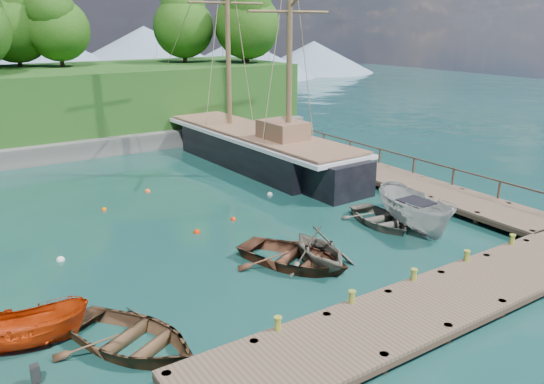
{
  "coord_description": "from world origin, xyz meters",
  "views": [
    {
      "loc": [
        -11.95,
        -16.89,
        9.63
      ],
      "look_at": [
        1.06,
        2.95,
        2.0
      ],
      "focal_mm": 35.0,
      "sensor_mm": 36.0,
      "label": 1
    }
  ],
  "objects_px": {
    "rowboat_0": "(132,348)",
    "rowboat_1": "(319,266)",
    "cabin_boat_white": "(414,229)",
    "rowboat_3": "(380,224)",
    "rowboat_2": "(294,265)",
    "motorboat_orange": "(28,348)",
    "schooner": "(258,151)"
  },
  "relations": [
    {
      "from": "rowboat_1",
      "to": "rowboat_2",
      "type": "xyz_separation_m",
      "value": [
        -0.79,
        0.65,
        0.0
      ]
    },
    {
      "from": "rowboat_2",
      "to": "rowboat_0",
      "type": "bearing_deg",
      "value": 169.81
    },
    {
      "from": "rowboat_2",
      "to": "schooner",
      "type": "height_order",
      "value": "schooner"
    },
    {
      "from": "rowboat_3",
      "to": "rowboat_2",
      "type": "bearing_deg",
      "value": -157.39
    },
    {
      "from": "rowboat_2",
      "to": "motorboat_orange",
      "type": "bearing_deg",
      "value": 156.16
    },
    {
      "from": "rowboat_0",
      "to": "rowboat_1",
      "type": "xyz_separation_m",
      "value": [
        8.41,
        1.39,
        0.0
      ]
    },
    {
      "from": "rowboat_0",
      "to": "motorboat_orange",
      "type": "bearing_deg",
      "value": 117.9
    },
    {
      "from": "rowboat_3",
      "to": "rowboat_0",
      "type": "bearing_deg",
      "value": -156.11
    },
    {
      "from": "cabin_boat_white",
      "to": "rowboat_3",
      "type": "bearing_deg",
      "value": 138.31
    },
    {
      "from": "motorboat_orange",
      "to": "cabin_boat_white",
      "type": "distance_m",
      "value": 17.53
    },
    {
      "from": "cabin_boat_white",
      "to": "schooner",
      "type": "xyz_separation_m",
      "value": [
        0.02,
        14.49,
        1.03
      ]
    },
    {
      "from": "cabin_boat_white",
      "to": "rowboat_1",
      "type": "bearing_deg",
      "value": -159.48
    },
    {
      "from": "rowboat_2",
      "to": "rowboat_3",
      "type": "relative_size",
      "value": 1.19
    },
    {
      "from": "rowboat_1",
      "to": "cabin_boat_white",
      "type": "relative_size",
      "value": 0.65
    },
    {
      "from": "rowboat_0",
      "to": "schooner",
      "type": "height_order",
      "value": "schooner"
    },
    {
      "from": "rowboat_1",
      "to": "rowboat_3",
      "type": "relative_size",
      "value": 0.86
    },
    {
      "from": "rowboat_1",
      "to": "cabin_boat_white",
      "type": "bearing_deg",
      "value": 14.42
    },
    {
      "from": "motorboat_orange",
      "to": "schooner",
      "type": "distance_m",
      "value": 22.98
    },
    {
      "from": "schooner",
      "to": "motorboat_orange",
      "type": "bearing_deg",
      "value": -142.15
    },
    {
      "from": "rowboat_2",
      "to": "motorboat_orange",
      "type": "height_order",
      "value": "motorboat_orange"
    },
    {
      "from": "rowboat_1",
      "to": "motorboat_orange",
      "type": "xyz_separation_m",
      "value": [
        -11.1,
        0.4,
        0.0
      ]
    },
    {
      "from": "rowboat_2",
      "to": "schooner",
      "type": "relative_size",
      "value": 0.19
    },
    {
      "from": "motorboat_orange",
      "to": "rowboat_2",
      "type": "bearing_deg",
      "value": -74.96
    },
    {
      "from": "cabin_boat_white",
      "to": "schooner",
      "type": "distance_m",
      "value": 14.53
    },
    {
      "from": "rowboat_3",
      "to": "schooner",
      "type": "relative_size",
      "value": 0.16
    },
    {
      "from": "rowboat_3",
      "to": "schooner",
      "type": "height_order",
      "value": "schooner"
    },
    {
      "from": "rowboat_3",
      "to": "schooner",
      "type": "distance_m",
      "value": 13.21
    },
    {
      "from": "cabin_boat_white",
      "to": "schooner",
      "type": "height_order",
      "value": "schooner"
    },
    {
      "from": "rowboat_0",
      "to": "rowboat_2",
      "type": "relative_size",
      "value": 0.97
    },
    {
      "from": "rowboat_0",
      "to": "rowboat_1",
      "type": "distance_m",
      "value": 8.53
    },
    {
      "from": "rowboat_1",
      "to": "motorboat_orange",
      "type": "relative_size",
      "value": 0.92
    },
    {
      "from": "rowboat_1",
      "to": "schooner",
      "type": "relative_size",
      "value": 0.14
    }
  ]
}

